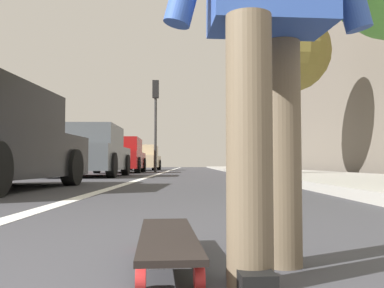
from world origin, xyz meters
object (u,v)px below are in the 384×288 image
object	(u,v)px
traffic_light	(156,109)
street_tree_mid	(290,53)
parked_car_end	(142,158)
pedestrian_distant	(284,144)
parked_car_mid	(89,152)
parked_car_far	(122,156)
skateboard	(168,240)

from	to	relation	value
traffic_light	street_tree_mid	distance (m)	8.22
parked_car_end	traffic_light	distance (m)	6.58
parked_car_end	pedestrian_distant	distance (m)	14.12
parked_car_mid	pedestrian_distant	bearing A→B (deg)	-94.62
parked_car_mid	street_tree_mid	xyz separation A→B (m)	(-0.44, -5.87, 2.87)
parked_car_far	parked_car_end	size ratio (longest dim) A/B	1.00
pedestrian_distant	parked_car_end	bearing A→B (deg)	23.43
skateboard	street_tree_mid	size ratio (longest dim) A/B	0.18
parked_car_mid	street_tree_mid	size ratio (longest dim) A/B	0.84
street_tree_mid	pedestrian_distant	xyz separation A→B (m)	(-0.02, 0.20, -2.66)
parked_car_mid	street_tree_mid	distance (m)	6.55
skateboard	parked_car_far	world-z (taller)	parked_car_far
parked_car_far	street_tree_mid	size ratio (longest dim) A/B	0.92
skateboard	street_tree_mid	world-z (taller)	street_tree_mid
skateboard	street_tree_mid	distance (m)	11.28
skateboard	traffic_light	distance (m)	17.48
parked_car_mid	pedestrian_distant	xyz separation A→B (m)	(-0.46, -5.68, 0.21)
parked_car_mid	skateboard	bearing A→B (deg)	-164.70
parked_car_mid	parked_car_far	distance (m)	5.67
parked_car_end	pedestrian_distant	world-z (taller)	pedestrian_distant
street_tree_mid	parked_car_end	bearing A→B (deg)	24.19
skateboard	pedestrian_distant	bearing A→B (deg)	-14.90
parked_car_far	pedestrian_distant	size ratio (longest dim) A/B	2.69
parked_car_far	street_tree_mid	xyz separation A→B (m)	(-6.10, -5.86, 2.87)
skateboard	parked_car_mid	bearing A→B (deg)	15.30
skateboard	parked_car_mid	size ratio (longest dim) A/B	0.21
parked_car_mid	parked_car_end	size ratio (longest dim) A/B	0.92
parked_car_mid	traffic_light	bearing A→B (deg)	-12.34
skateboard	traffic_light	xyz separation A→B (m)	(17.18, 1.53, 2.79)
parked_car_far	parked_car_end	bearing A→B (deg)	-0.38
parked_car_mid	traffic_light	distance (m)	6.93
parked_car_far	street_tree_mid	world-z (taller)	street_tree_mid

